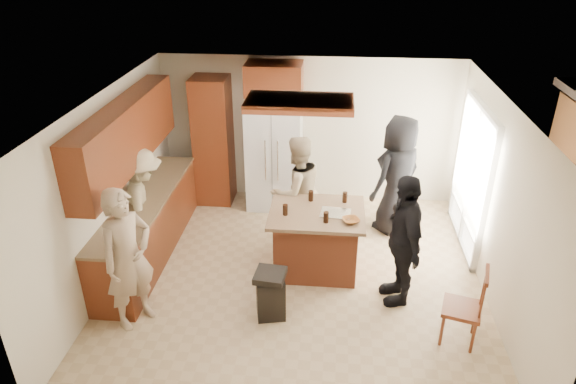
# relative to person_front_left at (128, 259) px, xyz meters

# --- Properties ---
(person_front_left) EXTENTS (0.77, 0.81, 1.80)m
(person_front_left) POSITION_rel_person_front_left_xyz_m (0.00, 0.00, 0.00)
(person_front_left) COLOR tan
(person_front_left) RESTS_ON ground
(person_behind_left) EXTENTS (0.98, 0.90, 1.72)m
(person_behind_left) POSITION_rel_person_front_left_xyz_m (1.81, 1.98, -0.04)
(person_behind_left) COLOR tan
(person_behind_left) RESTS_ON ground
(person_behind_right) EXTENTS (1.08, 1.07, 1.89)m
(person_behind_right) POSITION_rel_person_front_left_xyz_m (3.32, 2.50, 0.05)
(person_behind_right) COLOR black
(person_behind_right) RESTS_ON ground
(person_side_right) EXTENTS (0.69, 1.11, 1.76)m
(person_side_right) POSITION_rel_person_front_left_xyz_m (3.22, 0.74, -0.02)
(person_side_right) COLOR black
(person_side_right) RESTS_ON ground
(person_counter) EXTENTS (0.90, 1.19, 1.67)m
(person_counter) POSITION_rel_person_front_left_xyz_m (-0.33, 1.43, -0.06)
(person_counter) COLOR tan
(person_counter) RESTS_ON ground
(left_cabinetry) EXTENTS (0.64, 3.00, 2.30)m
(left_cabinetry) POSITION_rel_person_front_left_xyz_m (-0.36, 1.44, 0.06)
(left_cabinetry) COLOR maroon
(left_cabinetry) RESTS_ON ground
(back_wall_units) EXTENTS (1.80, 0.60, 2.45)m
(back_wall_units) POSITION_rel_person_front_left_xyz_m (0.55, 3.24, 0.48)
(back_wall_units) COLOR maroon
(back_wall_units) RESTS_ON ground
(refrigerator) EXTENTS (0.90, 0.76, 1.80)m
(refrigerator) POSITION_rel_person_front_left_xyz_m (1.34, 3.16, 0.00)
(refrigerator) COLOR white
(refrigerator) RESTS_ON ground
(kitchen_island) EXTENTS (1.28, 1.03, 0.93)m
(kitchen_island) POSITION_rel_person_front_left_xyz_m (2.13, 1.28, -0.42)
(kitchen_island) COLOR #9D4628
(kitchen_island) RESTS_ON ground
(island_items) EXTENTS (1.04, 0.72, 0.15)m
(island_items) POSITION_rel_person_front_left_xyz_m (2.35, 1.20, 0.07)
(island_items) COLOR silver
(island_items) RESTS_ON kitchen_island
(trash_bin) EXTENTS (0.41, 0.41, 0.63)m
(trash_bin) POSITION_rel_person_front_left_xyz_m (1.62, 0.25, -0.58)
(trash_bin) COLOR black
(trash_bin) RESTS_ON ground
(spindle_chair) EXTENTS (0.52, 0.52, 0.99)m
(spindle_chair) POSITION_rel_person_front_left_xyz_m (3.87, 0.01, -0.44)
(spindle_chair) COLOR maroon
(spindle_chair) RESTS_ON ground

